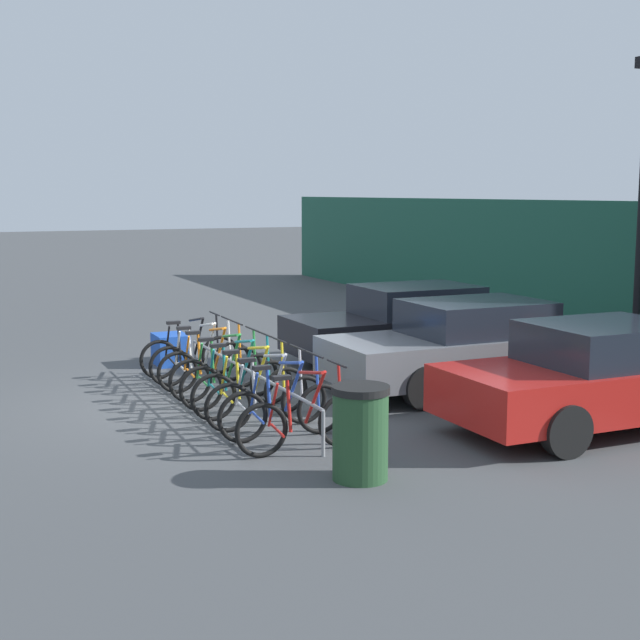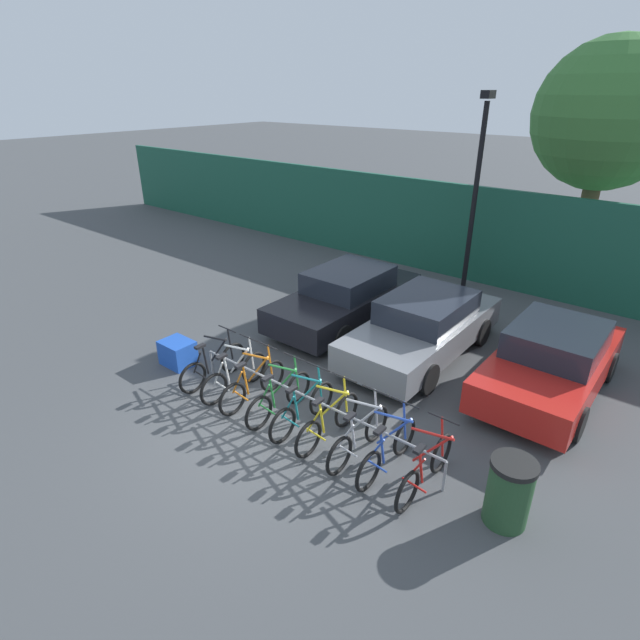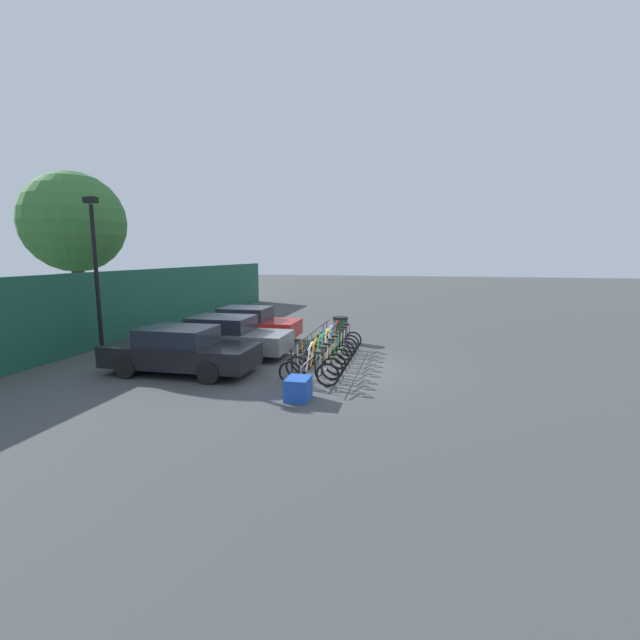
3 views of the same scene
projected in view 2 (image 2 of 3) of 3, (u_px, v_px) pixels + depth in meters
The scene contains 19 objects.
ground_plane at pixel (261, 429), 8.87m from camera, with size 120.00×120.00×0.00m, color #424447.
hoarding_wall at pixel (485, 237), 14.94m from camera, with size 36.00×0.16×2.89m, color #19513D.
bike_rack at pixel (308, 399), 8.83m from camera, with size 5.36×0.04×0.57m.
bicycle_black at pixel (213, 365), 10.16m from camera, with size 0.68×1.71×1.05m.
bicycle_white at pixel (234, 376), 9.80m from camera, with size 0.68×1.71×1.05m.
bicycle_orange at pixel (253, 385), 9.50m from camera, with size 0.68×1.71×1.05m.
bicycle_green at pixel (279, 398), 9.11m from camera, with size 0.68×1.71×1.05m.
bicycle_teal at pixel (303, 409), 8.79m from camera, with size 0.68×1.71×1.05m.
bicycle_yellow at pixel (328, 422), 8.46m from camera, with size 0.68×1.71×1.05m.
bicycle_silver at pixel (359, 436), 8.10m from camera, with size 0.68×1.71×1.05m.
bicycle_blue at pixel (387, 450), 7.79m from camera, with size 0.68×1.71×1.05m.
bicycle_red at pixel (425, 469), 7.41m from camera, with size 0.68×1.71×1.05m.
car_black at pixel (346, 297), 12.65m from camera, with size 1.91×4.48×1.40m.
car_grey at pixel (424, 326), 11.08m from camera, with size 1.91×4.54×1.40m.
car_red at pixel (552, 361), 9.71m from camera, with size 1.91×4.18×1.40m.
lamp_post at pixel (476, 186), 13.58m from camera, with size 0.24×0.44×5.44m.
trash_bin at pixel (509, 492), 6.80m from camera, with size 0.63×0.63×1.03m.
cargo_crate at pixel (178, 353), 10.85m from camera, with size 0.70×0.56×0.55m, color blue.
tree_behind_hoarding at pixel (608, 117), 13.50m from camera, with size 3.98×3.98×6.81m.
Camera 2 is at (5.34, -4.94, 5.54)m, focal length 28.00 mm.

